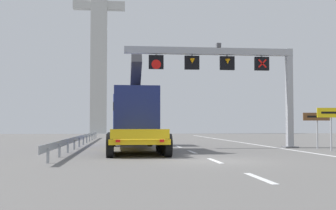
{
  "coord_description": "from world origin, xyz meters",
  "views": [
    {
      "loc": [
        -3.91,
        -18.06,
        1.52
      ],
      "look_at": [
        -1.1,
        8.72,
        2.73
      ],
      "focal_mm": 46.73,
      "sensor_mm": 36.0,
      "label": 1
    }
  ],
  "objects": [
    {
      "name": "overhead_lane_gantry",
      "position": [
        3.23,
        10.07,
        5.34
      ],
      "size": [
        11.47,
        0.9,
        6.9
      ],
      "color": "#9EA0A5",
      "rests_on": "ground"
    },
    {
      "name": "guardrail_left",
      "position": [
        -6.86,
        15.44,
        0.56
      ],
      "size": [
        0.13,
        34.88,
        0.76
      ],
      "color": "#999EA3",
      "rests_on": "ground"
    },
    {
      "name": "exit_sign_yellow",
      "position": [
        8.08,
        5.98,
        1.92
      ],
      "size": [
        1.71,
        0.15,
        2.49
      ],
      "color": "#9EA0A5",
      "rests_on": "ground"
    },
    {
      "name": "bridge_pylon_distant",
      "position": [
        -8.02,
        58.68,
        18.49
      ],
      "size": [
        9.0,
        2.0,
        36.19
      ],
      "color": "#B7B7B2",
      "rests_on": "ground"
    },
    {
      "name": "lane_markings",
      "position": [
        -0.03,
        17.98,
        0.01
      ],
      "size": [
        0.2,
        50.56,
        0.01
      ],
      "color": "silver",
      "rests_on": "ground"
    },
    {
      "name": "ground",
      "position": [
        0.0,
        0.0,
        0.0
      ],
      "size": [
        112.0,
        112.0,
        0.0
      ],
      "primitive_type": "plane",
      "color": "slate"
    },
    {
      "name": "edge_line_right",
      "position": [
        6.2,
        12.0,
        0.01
      ],
      "size": [
        0.2,
        63.0,
        0.01
      ],
      "primitive_type": "cube",
      "color": "silver",
      "rests_on": "ground"
    },
    {
      "name": "heavy_haul_truck_yellow",
      "position": [
        -3.21,
        9.66,
        1.99
      ],
      "size": [
        3.12,
        14.09,
        5.3
      ],
      "color": "yellow",
      "rests_on": "ground"
    },
    {
      "name": "tourist_info_sign_brown",
      "position": [
        8.3,
        8.26,
        1.77
      ],
      "size": [
        1.88,
        0.15,
        2.27
      ],
      "color": "#9EA0A5",
      "rests_on": "ground"
    }
  ]
}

